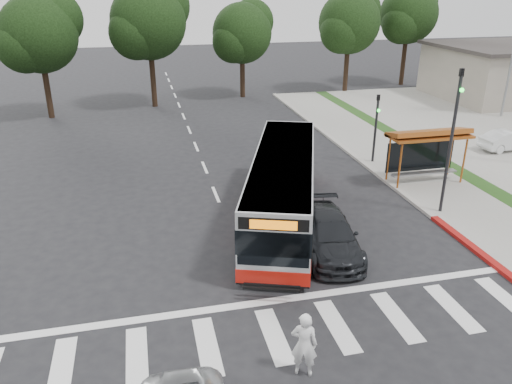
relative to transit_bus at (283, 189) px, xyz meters
name	(u,v)px	position (x,y,z in m)	size (l,w,h in m)	color
ground	(240,254)	(-2.44, -2.54, -1.48)	(140.00, 140.00, 0.00)	black
sidewalk_east	(398,163)	(8.56, 5.46, -1.42)	(4.00, 40.00, 0.12)	gray
curb_east	(366,165)	(6.56, 5.46, -1.40)	(0.30, 40.00, 0.15)	#9E9991
curb_east_red	(476,250)	(6.56, -4.54, -1.40)	(0.32, 6.00, 0.15)	maroon
crosswalk_ladder	(274,335)	(-2.44, -7.54, -1.47)	(18.00, 2.60, 0.01)	silver
bus_shelter	(428,139)	(8.36, 2.56, 0.87)	(4.20, 1.60, 2.86)	#9D4E1A
traffic_signal_ne_tall	(453,131)	(7.16, -1.05, 2.40)	(0.18, 0.37, 6.50)	black
traffic_signal_ne_short	(376,122)	(7.16, 5.95, 1.00)	(0.18, 0.37, 4.00)	black
tree_ne_a	(350,21)	(13.64, 25.52, 4.91)	(6.16, 5.74, 9.30)	black
tree_ne_b	(409,13)	(20.64, 27.52, 5.44)	(6.16, 5.74, 10.02)	black
tree_north_a	(149,20)	(-4.36, 23.53, 5.44)	(6.60, 6.15, 10.17)	black
tree_north_b	(243,32)	(3.63, 25.52, 4.18)	(5.72, 5.33, 8.43)	black
tree_north_c	(40,33)	(-12.36, 21.52, 4.81)	(6.16, 5.74, 9.30)	black
transit_bus	(283,189)	(0.00, 0.00, 0.00)	(2.48, 11.45, 2.96)	#BBBEC1
pedestrian	(304,344)	(-2.09, -9.20, -0.52)	(0.70, 0.46, 1.93)	white
dark_sedan	(329,234)	(0.96, -3.08, -0.76)	(2.02, 4.98, 1.44)	black
parked_car_1	(509,140)	(16.29, 6.08, -0.77)	(1.29, 3.70, 1.22)	silver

